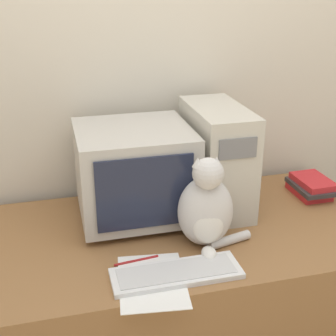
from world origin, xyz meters
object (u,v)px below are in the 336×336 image
at_px(crt_monitor, 134,172).
at_px(computer_tower, 216,158).
at_px(cat, 206,209).
at_px(book_stack, 311,186).
at_px(pen, 136,261).
at_px(keyboard, 176,273).

bearing_deg(crt_monitor, computer_tower, 2.01).
relative_size(cat, book_stack, 1.65).
bearing_deg(pen, crt_monitor, 79.59).
distance_m(book_stack, pen, 0.90).
bearing_deg(cat, keyboard, -124.66).
distance_m(crt_monitor, pen, 0.37).
xyz_separation_m(crt_monitor, cat, (0.20, -0.27, -0.05)).
height_order(keyboard, cat, cat).
bearing_deg(pen, cat, 10.18).
distance_m(computer_tower, keyboard, 0.57).
distance_m(keyboard, cat, 0.26).
bearing_deg(cat, computer_tower, 73.22).
bearing_deg(crt_monitor, cat, -53.53).
bearing_deg(computer_tower, crt_monitor, -177.99).
bearing_deg(book_stack, computer_tower, 178.10).
relative_size(cat, pen, 2.23).
height_order(keyboard, book_stack, book_stack).
bearing_deg(keyboard, book_stack, 30.44).
bearing_deg(pen, keyboard, -45.15).
distance_m(computer_tower, book_stack, 0.47).
bearing_deg(keyboard, computer_tower, 56.86).
xyz_separation_m(computer_tower, cat, (-0.14, -0.29, -0.07)).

